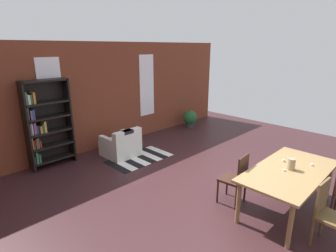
{
  "coord_description": "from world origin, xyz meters",
  "views": [
    {
      "loc": [
        -3.88,
        -2.18,
        2.72
      ],
      "look_at": [
        -0.14,
        1.56,
        1.14
      ],
      "focal_mm": 28.45,
      "sensor_mm": 36.0,
      "label": 1
    }
  ],
  "objects_px": {
    "dining_table": "(289,174)",
    "potted_plant_by_shelf": "(190,118)",
    "dining_chair_far_left": "(236,177)",
    "vase_on_table": "(291,164)",
    "armchair_white": "(121,146)",
    "bookshelf_tall": "(45,124)",
    "dining_chair_near_left": "(328,212)"
  },
  "relations": [
    {
      "from": "dining_table",
      "to": "potted_plant_by_shelf",
      "type": "distance_m",
      "value": 5.16
    },
    {
      "from": "dining_table",
      "to": "dining_chair_far_left",
      "type": "distance_m",
      "value": 0.87
    },
    {
      "from": "dining_chair_far_left",
      "to": "vase_on_table",
      "type": "bearing_deg",
      "value": -57.34
    },
    {
      "from": "dining_table",
      "to": "armchair_white",
      "type": "distance_m",
      "value": 4.04
    },
    {
      "from": "potted_plant_by_shelf",
      "to": "bookshelf_tall",
      "type": "bearing_deg",
      "value": 176.93
    },
    {
      "from": "dining_chair_near_left",
      "to": "dining_table",
      "type": "bearing_deg",
      "value": 58.66
    },
    {
      "from": "vase_on_table",
      "to": "dining_chair_near_left",
      "type": "height_order",
      "value": "same"
    },
    {
      "from": "vase_on_table",
      "to": "armchair_white",
      "type": "height_order",
      "value": "vase_on_table"
    },
    {
      "from": "dining_chair_far_left",
      "to": "bookshelf_tall",
      "type": "distance_m",
      "value": 4.33
    },
    {
      "from": "vase_on_table",
      "to": "dining_chair_near_left",
      "type": "xyz_separation_m",
      "value": [
        -0.47,
        -0.73,
        -0.34
      ]
    },
    {
      "from": "vase_on_table",
      "to": "bookshelf_tall",
      "type": "relative_size",
      "value": 0.09
    },
    {
      "from": "bookshelf_tall",
      "to": "vase_on_table",
      "type": "bearing_deg",
      "value": -65.0
    },
    {
      "from": "dining_chair_far_left",
      "to": "potted_plant_by_shelf",
      "type": "distance_m",
      "value": 4.81
    },
    {
      "from": "dining_table",
      "to": "dining_chair_far_left",
      "type": "relative_size",
      "value": 2.1
    },
    {
      "from": "vase_on_table",
      "to": "potted_plant_by_shelf",
      "type": "xyz_separation_m",
      "value": [
        2.61,
        4.42,
        -0.54
      ]
    },
    {
      "from": "dining_chair_far_left",
      "to": "bookshelf_tall",
      "type": "height_order",
      "value": "bookshelf_tall"
    },
    {
      "from": "bookshelf_tall",
      "to": "armchair_white",
      "type": "xyz_separation_m",
      "value": [
        1.56,
        -0.7,
        -0.75
      ]
    },
    {
      "from": "armchair_white",
      "to": "potted_plant_by_shelf",
      "type": "relative_size",
      "value": 1.4
    },
    {
      "from": "armchair_white",
      "to": "dining_chair_near_left",
      "type": "bearing_deg",
      "value": -88.12
    },
    {
      "from": "dining_table",
      "to": "bookshelf_tall",
      "type": "height_order",
      "value": "bookshelf_tall"
    },
    {
      "from": "vase_on_table",
      "to": "potted_plant_by_shelf",
      "type": "relative_size",
      "value": 0.33
    },
    {
      "from": "dining_chair_far_left",
      "to": "bookshelf_tall",
      "type": "xyz_separation_m",
      "value": [
        -1.71,
        3.94,
        0.51
      ]
    },
    {
      "from": "dining_chair_near_left",
      "to": "armchair_white",
      "type": "height_order",
      "value": "dining_chair_near_left"
    },
    {
      "from": "dining_table",
      "to": "dining_chair_near_left",
      "type": "height_order",
      "value": "dining_chair_near_left"
    },
    {
      "from": "dining_table",
      "to": "potted_plant_by_shelf",
      "type": "height_order",
      "value": "dining_table"
    },
    {
      "from": "dining_table",
      "to": "vase_on_table",
      "type": "height_order",
      "value": "vase_on_table"
    },
    {
      "from": "dining_chair_near_left",
      "to": "bookshelf_tall",
      "type": "relative_size",
      "value": 0.47
    },
    {
      "from": "vase_on_table",
      "to": "dining_chair_near_left",
      "type": "relative_size",
      "value": 0.2
    },
    {
      "from": "armchair_white",
      "to": "dining_chair_far_left",
      "type": "bearing_deg",
      "value": -87.25
    },
    {
      "from": "dining_table",
      "to": "armchair_white",
      "type": "xyz_separation_m",
      "value": [
        -0.6,
        3.98,
        -0.4
      ]
    },
    {
      "from": "vase_on_table",
      "to": "bookshelf_tall",
      "type": "distance_m",
      "value": 5.16
    },
    {
      "from": "bookshelf_tall",
      "to": "dining_chair_near_left",
      "type": "bearing_deg",
      "value": -72.43
    }
  ]
}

